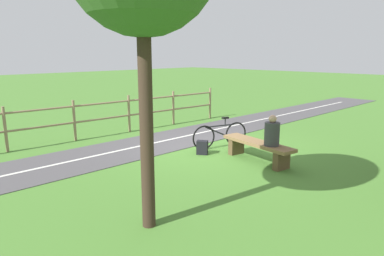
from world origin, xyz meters
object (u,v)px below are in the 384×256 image
Objects in this scene: bench at (257,147)px; person_seated at (272,133)px; bicycle at (220,135)px; backpack at (202,148)px.

bench is 0.63m from person_seated.
bicycle is at bearing -2.18° from bench.
person_seated is 0.44× the size of bicycle.
bench is 2.88× the size of person_seated.
bench reaches higher than backpack.
bench is at bearing 96.44° from bicycle.
bench is 1.49m from backpack.
bench is 1.27× the size of bicycle.
person_seated is (-0.44, 0.08, 0.45)m from bench.
bicycle reaches higher than bench.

